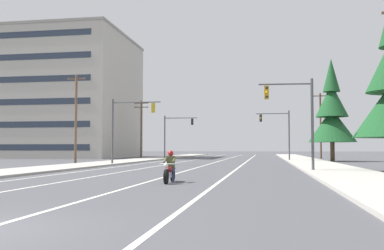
{
  "coord_description": "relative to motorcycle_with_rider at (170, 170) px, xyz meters",
  "views": [
    {
      "loc": [
        5.5,
        -7.38,
        1.57
      ],
      "look_at": [
        0.48,
        22.32,
        3.18
      ],
      "focal_mm": 40.44,
      "sensor_mm": 36.0,
      "label": 1
    }
  ],
  "objects": [
    {
      "name": "utility_pole_left_far",
      "position": [
        -15.16,
        47.21,
        4.38
      ],
      "size": [
        2.35,
        0.26,
        9.15
      ],
      "color": "brown",
      "rests_on": "ground"
    },
    {
      "name": "conifer_tree_right_verge_far",
      "position": [
        12.17,
        33.92,
        5.04
      ],
      "size": [
        5.57,
        5.57,
        12.27
      ],
      "color": "#4C3828",
      "rests_on": "ground"
    },
    {
      "name": "traffic_signal_mid_left",
      "position": [
        -8.48,
        40.94,
        3.51
      ],
      "size": [
        4.77,
        0.37,
        6.2
      ],
      "color": "#47474C",
      "rests_on": "ground"
    },
    {
      "name": "lane_stripe_right",
      "position": [
        2.19,
        33.08,
        -0.58
      ],
      "size": [
        0.16,
        100.0,
        0.01
      ],
      "primitive_type": "cube",
      "color": "beige",
      "rests_on": "ground"
    },
    {
      "name": "lane_stripe_far_left",
      "position": [
        -7.9,
        33.08,
        -0.58
      ],
      "size": [
        0.16,
        100.0,
        0.01
      ],
      "primitive_type": "cube",
      "color": "beige",
      "rests_on": "ground"
    },
    {
      "name": "apartment_building_far_left_block",
      "position": [
        -29.72,
        49.15,
        9.64
      ],
      "size": [
        22.73,
        20.89,
        20.44
      ],
      "color": "#B2ADA3",
      "rests_on": "ground"
    },
    {
      "name": "traffic_signal_near_right",
      "position": [
        6.43,
        10.09,
        3.43
      ],
      "size": [
        3.6,
        0.53,
        6.2
      ],
      "color": "#47474C",
      "rests_on": "ground"
    },
    {
      "name": "sidewalk_kerb_right",
      "position": [
        8.97,
        28.08,
        -0.52
      ],
      "size": [
        4.4,
        110.0,
        0.14
      ],
      "primitive_type": "cube",
      "color": "#ADA89E",
      "rests_on": "ground"
    },
    {
      "name": "motorcycle_with_rider",
      "position": [
        0.0,
        0.0,
        0.0
      ],
      "size": [
        0.7,
        2.19,
        1.46
      ],
      "color": "black",
      "rests_on": "ground"
    },
    {
      "name": "sidewalk_kerb_left",
      "position": [
        -11.39,
        28.08,
        -0.52
      ],
      "size": [
        4.4,
        110.0,
        0.14
      ],
      "primitive_type": "cube",
      "color": "#ADA89E",
      "rests_on": "ground"
    },
    {
      "name": "traffic_signal_near_left",
      "position": [
        -8.52,
        19.5,
        3.5
      ],
      "size": [
        4.72,
        0.37,
        6.2
      ],
      "color": "#47474C",
      "rests_on": "ground"
    },
    {
      "name": "utility_pole_right_far",
      "position": [
        12.43,
        46.63,
        4.45
      ],
      "size": [
        2.0,
        0.26,
        9.68
      ],
      "color": "#4C3828",
      "rests_on": "ground"
    },
    {
      "name": "lane_stripe_left",
      "position": [
        -4.99,
        33.08,
        -0.58
      ],
      "size": [
        0.16,
        100.0,
        0.01
      ],
      "primitive_type": "cube",
      "color": "beige",
      "rests_on": "ground"
    },
    {
      "name": "utility_pole_left_near",
      "position": [
        -15.14,
        22.96,
        4.22
      ],
      "size": [
        2.04,
        0.26,
        9.22
      ],
      "color": "brown",
      "rests_on": "ground"
    },
    {
      "name": "lane_stripe_center",
      "position": [
        -1.09,
        33.08,
        -0.58
      ],
      "size": [
        0.16,
        100.0,
        0.01
      ],
      "primitive_type": "cube",
      "color": "beige",
      "rests_on": "ground"
    },
    {
      "name": "traffic_signal_mid_right",
      "position": [
        6.09,
        35.11,
        3.46
      ],
      "size": [
        4.13,
        0.37,
        6.2
      ],
      "color": "#47474C",
      "rests_on": "ground"
    }
  ]
}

